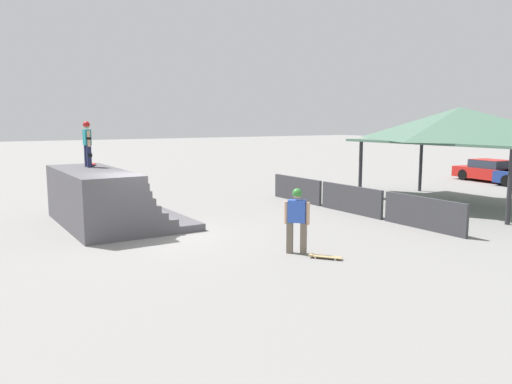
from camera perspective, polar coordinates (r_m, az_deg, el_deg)
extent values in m
plane|color=gray|center=(15.74, -12.02, -4.87)|extent=(160.00, 160.00, 0.00)
cube|color=#565459|center=(17.89, -15.14, -3.03)|extent=(5.48, 3.77, 0.24)
cube|color=#565459|center=(17.72, -16.58, -2.41)|extent=(5.48, 2.86, 0.24)
cube|color=#565459|center=(17.64, -17.13, -1.71)|extent=(5.48, 2.52, 0.24)
cube|color=#565459|center=(17.58, -17.52, -0.98)|extent=(5.48, 2.30, 0.24)
cube|color=#565459|center=(17.52, -17.80, -0.24)|extent=(5.48, 2.14, 0.24)
cube|color=#565459|center=(17.48, -18.02, 0.50)|extent=(5.48, 2.02, 0.24)
cube|color=#565459|center=(17.44, -18.18, 1.26)|extent=(5.48, 1.95, 0.24)
cube|color=#565459|center=(17.41, -18.28, 2.03)|extent=(5.48, 1.90, 0.24)
cylinder|color=silver|center=(17.65, -15.35, 2.49)|extent=(5.37, 0.07, 0.07)
cube|color=#1E2347|center=(18.32, -18.54, 3.88)|extent=(0.15, 0.15, 0.77)
cube|color=black|center=(18.33, -18.46, 4.03)|extent=(0.18, 0.13, 0.11)
cube|color=#1E2347|center=(18.65, -18.78, 3.94)|extent=(0.15, 0.15, 0.77)
cube|color=black|center=(18.65, -18.70, 4.08)|extent=(0.18, 0.13, 0.11)
cube|color=teal|center=(18.45, -18.76, 5.94)|extent=(0.42, 0.21, 0.55)
cylinder|color=tan|center=(18.20, -18.57, 5.79)|extent=(0.10, 0.10, 0.55)
cylinder|color=black|center=(18.20, -18.57, 5.82)|extent=(0.16, 0.16, 0.08)
cylinder|color=tan|center=(18.71, -18.93, 5.83)|extent=(0.10, 0.10, 0.55)
cylinder|color=black|center=(18.71, -18.93, 5.86)|extent=(0.16, 0.16, 0.08)
sphere|color=tan|center=(18.45, -18.81, 7.22)|extent=(0.21, 0.21, 0.21)
sphere|color=#B21919|center=(18.45, -18.82, 7.30)|extent=(0.24, 0.24, 0.24)
cylinder|color=blue|center=(18.74, -18.16, 2.88)|extent=(0.06, 0.05, 0.05)
cylinder|color=blue|center=(18.76, -18.58, 2.87)|extent=(0.06, 0.05, 0.05)
cylinder|color=blue|center=(19.22, -17.93, 3.01)|extent=(0.06, 0.05, 0.05)
cylinder|color=blue|center=(19.24, -18.34, 3.00)|extent=(0.06, 0.05, 0.05)
cube|color=#B22323|center=(18.99, -18.25, 3.04)|extent=(0.80, 0.49, 0.02)
cube|color=#B22323|center=(18.63, -18.43, 3.00)|extent=(0.17, 0.22, 0.02)
cube|color=#6B6051|center=(13.34, 3.88, -5.20)|extent=(0.22, 0.22, 0.84)
cube|color=#6B6051|center=(13.28, 5.45, -5.28)|extent=(0.22, 0.22, 0.84)
cube|color=blue|center=(13.16, 4.70, -2.20)|extent=(0.49, 0.48, 0.60)
cylinder|color=tan|center=(13.22, 3.48, -2.35)|extent=(0.16, 0.16, 0.60)
cylinder|color=tan|center=(13.13, 5.92, -2.46)|extent=(0.16, 0.16, 0.60)
sphere|color=tan|center=(13.09, 4.72, -0.27)|extent=(0.23, 0.23, 0.23)
sphere|color=#337F33|center=(13.09, 4.72, -0.14)|extent=(0.26, 0.26, 0.26)
cylinder|color=silver|center=(12.95, 6.79, -7.46)|extent=(0.06, 0.06, 0.05)
cylinder|color=silver|center=(13.08, 6.93, -7.30)|extent=(0.06, 0.06, 0.05)
cylinder|color=silver|center=(12.85, 9.04, -7.63)|extent=(0.06, 0.06, 0.05)
cylinder|color=silver|center=(12.98, 9.16, -7.46)|extent=(0.06, 0.06, 0.05)
cube|color=tan|center=(12.96, 7.98, -7.32)|extent=(0.78, 0.67, 0.02)
cube|color=tan|center=(13.03, 6.33, -7.11)|extent=(0.20, 0.22, 0.02)
cube|color=#3D3D42|center=(21.94, 4.71, 0.33)|extent=(3.21, 0.12, 1.05)
cube|color=#3D3D42|center=(19.36, 10.79, -0.83)|extent=(3.21, 0.12, 1.05)
cube|color=#3D3D42|center=(17.06, 18.63, -2.32)|extent=(3.21, 0.12, 1.05)
cylinder|color=#2D2D33|center=(23.23, 11.86, 2.51)|extent=(0.16, 0.16, 2.57)
cylinder|color=#2D2D33|center=(18.83, 27.02, 0.51)|extent=(0.16, 0.16, 2.57)
cylinder|color=#2D2D33|center=(26.23, 18.31, 2.90)|extent=(0.16, 0.16, 2.57)
cube|color=#4C705B|center=(22.37, 22.13, 5.31)|extent=(8.35, 4.81, 0.10)
pyramid|color=#4C705B|center=(22.35, 22.23, 7.21)|extent=(8.18, 4.72, 1.38)
cube|color=red|center=(31.84, 25.31, 1.93)|extent=(4.44, 2.22, 0.62)
cube|color=#283342|center=(31.87, 25.21, 2.91)|extent=(2.13, 1.68, 0.46)
cube|color=red|center=(31.85, 25.24, 3.33)|extent=(2.04, 1.63, 0.04)
cylinder|color=black|center=(30.44, 26.23, 1.31)|extent=(0.66, 0.28, 0.64)
cylinder|color=black|center=(33.29, 24.43, 1.94)|extent=(0.66, 0.28, 0.64)
cylinder|color=black|center=(32.10, 22.61, 1.84)|extent=(0.66, 0.28, 0.64)
cylinder|color=black|center=(29.76, 26.78, 1.14)|extent=(0.65, 0.23, 0.64)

